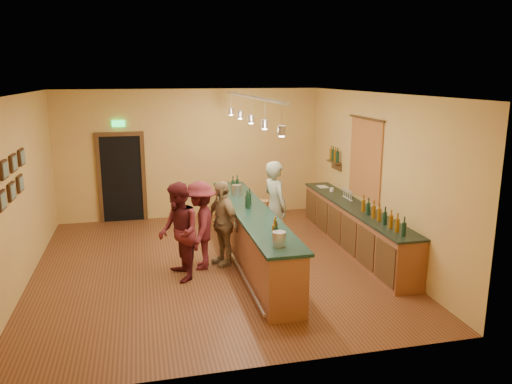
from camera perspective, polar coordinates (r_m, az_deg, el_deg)
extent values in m
plane|color=#562D18|center=(9.61, -4.98, -8.33)|extent=(7.00, 7.00, 0.00)
cube|color=silver|center=(8.95, -5.40, 11.10)|extent=(6.50, 7.00, 0.02)
cube|color=#D9BA51|center=(12.56, -7.45, 4.31)|extent=(6.50, 0.02, 3.20)
cube|color=#D9BA51|center=(5.82, -0.27, -6.06)|extent=(6.50, 0.02, 3.20)
cube|color=#D9BA51|center=(9.28, -25.45, -0.03)|extent=(0.02, 7.00, 3.20)
cube|color=#D9BA51|center=(10.11, 13.39, 1.90)|extent=(0.02, 7.00, 3.20)
cube|color=black|center=(12.59, -15.08, 1.44)|extent=(0.95, 0.06, 2.10)
cube|color=#432314|center=(12.60, -17.47, 1.29)|extent=(0.10, 0.08, 2.10)
cube|color=#432314|center=(12.56, -12.69, 1.55)|extent=(0.10, 0.08, 2.10)
cube|color=#432314|center=(12.40, -15.39, 6.40)|extent=(1.15, 0.08, 0.10)
cube|color=#19E54C|center=(12.37, -15.46, 7.55)|extent=(0.30, 0.04, 0.15)
cube|color=#94371D|center=(10.41, 12.39, 3.67)|extent=(0.03, 1.40, 1.60)
cube|color=#432314|center=(11.78, 8.89, 3.43)|extent=(0.16, 0.55, 0.03)
cube|color=#432314|center=(11.83, 9.19, 2.96)|extent=(0.03, 0.55, 0.18)
cube|color=brown|center=(10.44, 11.19, -4.15)|extent=(0.55, 4.50, 0.90)
cube|color=black|center=(10.31, 11.30, -1.65)|extent=(0.60, 4.55, 0.04)
cylinder|color=silver|center=(11.46, 8.65, 0.28)|extent=(0.09, 0.09, 0.09)
cube|color=silver|center=(11.91, 7.63, 0.61)|extent=(0.22, 0.30, 0.01)
cube|color=brown|center=(9.56, -0.54, -5.20)|extent=(0.60, 5.00, 1.00)
cube|color=#122E26|center=(9.41, -0.54, -2.16)|extent=(0.70, 5.10, 0.05)
cylinder|color=silver|center=(9.61, -2.64, -7.33)|extent=(0.05, 5.00, 0.05)
cylinder|color=silver|center=(7.41, 2.65, -5.37)|extent=(0.20, 0.20, 0.22)
cylinder|color=silver|center=(10.51, -2.25, 0.22)|extent=(0.20, 0.20, 0.22)
cube|color=silver|center=(9.08, -0.57, 10.81)|extent=(0.06, 4.60, 0.05)
cylinder|color=silver|center=(7.16, 2.97, 8.62)|extent=(0.01, 0.01, 0.35)
cylinder|color=#A5A5AD|center=(7.18, 2.95, 7.03)|extent=(0.11, 0.11, 0.14)
cylinder|color=#FFEABF|center=(7.19, 2.94, 6.39)|extent=(0.08, 0.08, 0.02)
cylinder|color=silver|center=(8.12, 0.99, 9.18)|extent=(0.01, 0.01, 0.35)
cylinder|color=#A5A5AD|center=(8.14, 0.99, 7.78)|extent=(0.11, 0.11, 0.14)
cylinder|color=#FFEABF|center=(8.15, 0.98, 7.22)|extent=(0.08, 0.08, 0.02)
cylinder|color=silver|center=(9.09, -0.57, 9.61)|extent=(0.01, 0.01, 0.35)
cylinder|color=#A5A5AD|center=(9.11, -0.57, 8.36)|extent=(0.11, 0.11, 0.14)
cylinder|color=#FFEABF|center=(9.11, -0.57, 7.86)|extent=(0.08, 0.08, 0.02)
cylinder|color=silver|center=(10.07, -1.83, 9.96)|extent=(0.01, 0.01, 0.35)
cylinder|color=#A5A5AD|center=(10.08, -1.83, 8.82)|extent=(0.11, 0.11, 0.14)
cylinder|color=#FFEABF|center=(10.09, -1.82, 8.37)|extent=(0.08, 0.08, 0.02)
cylinder|color=silver|center=(11.05, -2.88, 10.24)|extent=(0.01, 0.01, 0.35)
cylinder|color=#A5A5AD|center=(11.06, -2.86, 9.21)|extent=(0.11, 0.11, 0.14)
cylinder|color=#FFEABF|center=(11.07, -2.86, 8.79)|extent=(0.08, 0.08, 0.02)
imported|color=gray|center=(10.01, 2.21, -1.74)|extent=(0.60, 0.77, 1.88)
imported|color=#59191E|center=(8.77, -8.83, -4.55)|extent=(0.78, 0.94, 1.74)
imported|color=#997A51|center=(9.41, -3.87, -3.56)|extent=(0.75, 1.03, 1.62)
imported|color=#59191E|center=(9.25, -6.37, -3.81)|extent=(0.83, 1.17, 1.65)
cylinder|color=#AE7B4E|center=(11.76, 0.80, -1.05)|extent=(0.31, 0.31, 0.04)
cylinder|color=#AE7B4E|center=(11.87, 1.35, -2.52)|extent=(0.04, 0.04, 0.60)
cylinder|color=#AE7B4E|center=(11.92, 0.40, -2.44)|extent=(0.04, 0.04, 0.60)
cylinder|color=#AE7B4E|center=(11.73, 0.63, -2.71)|extent=(0.04, 0.04, 0.60)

